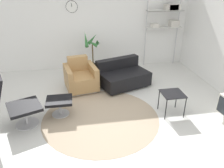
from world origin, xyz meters
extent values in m
plane|color=silver|center=(0.00, 0.00, 0.00)|extent=(12.00, 12.00, 0.00)
cube|color=white|center=(0.00, 2.71, 1.40)|extent=(12.00, 0.06, 2.80)
cylinder|color=black|center=(-0.57, 2.67, 1.86)|extent=(0.33, 0.01, 0.33)
cylinder|color=white|center=(-0.57, 2.67, 1.86)|extent=(0.31, 0.02, 0.31)
cube|color=black|center=(-0.57, 2.66, 1.91)|extent=(0.01, 0.01, 0.09)
cylinder|color=tan|center=(-0.12, -0.24, 0.00)|extent=(2.37, 2.37, 0.01)
cylinder|color=#BCBCC1|center=(-1.57, -0.23, 0.01)|extent=(0.57, 0.57, 0.02)
cylinder|color=#BCBCC1|center=(-1.57, -0.23, 0.19)|extent=(0.06, 0.06, 0.33)
cube|color=black|center=(-1.57, -0.23, 0.39)|extent=(0.75, 0.76, 0.06)
cylinder|color=#BCBCC1|center=(-0.94, 0.02, 0.01)|extent=(0.36, 0.36, 0.02)
cylinder|color=#BCBCC1|center=(-0.94, 0.02, 0.16)|extent=(0.05, 0.05, 0.28)
cube|color=black|center=(-0.94, 0.02, 0.33)|extent=(0.52, 0.44, 0.06)
cube|color=silver|center=(-0.46, 1.13, 0.03)|extent=(0.73, 0.77, 0.06)
cube|color=#AD8451|center=(-0.46, 1.13, 0.24)|extent=(0.65, 0.89, 0.35)
cube|color=#AD8451|center=(-0.52, 1.44, 0.60)|extent=(0.53, 0.27, 0.38)
cube|color=#AD8451|center=(-0.15, 1.19, 0.34)|extent=(0.27, 0.82, 0.56)
cube|color=#AD8451|center=(-0.77, 1.07, 0.34)|extent=(0.27, 0.82, 0.56)
cube|color=black|center=(0.65, 1.15, 0.03)|extent=(1.27, 1.04, 0.05)
cube|color=black|center=(0.65, 1.15, 0.22)|extent=(1.43, 1.20, 0.35)
cube|color=black|center=(0.54, 1.45, 0.54)|extent=(1.22, 0.60, 0.28)
cube|color=black|center=(1.35, -0.32, 0.47)|extent=(0.44, 0.44, 0.02)
cylinder|color=black|center=(1.15, -0.52, 0.23)|extent=(0.02, 0.02, 0.46)
cylinder|color=black|center=(1.55, -0.52, 0.23)|extent=(0.02, 0.02, 0.46)
cylinder|color=black|center=(1.15, -0.12, 0.23)|extent=(0.02, 0.02, 0.46)
cylinder|color=black|center=(1.55, -0.12, 0.23)|extent=(0.02, 0.02, 0.46)
cylinder|color=silver|center=(-0.06, 2.15, 0.15)|extent=(0.25, 0.25, 0.29)
cylinder|color=#382819|center=(-0.06, 2.15, 0.28)|extent=(0.23, 0.23, 0.02)
cylinder|color=brown|center=(-0.06, 2.15, 0.59)|extent=(0.04, 0.04, 0.58)
cone|color=#2D6B33|center=(0.08, 2.13, 0.96)|extent=(0.14, 0.35, 0.25)
cone|color=#2D6B33|center=(-0.05, 2.26, 1.01)|extent=(0.31, 0.14, 0.33)
cone|color=#2D6B33|center=(-0.24, 2.14, 1.05)|extent=(0.12, 0.43, 0.41)
cone|color=#2D6B33|center=(-0.08, 2.02, 0.96)|extent=(0.33, 0.14, 0.25)
cylinder|color=#BCBCC1|center=(1.64, 2.55, 1.00)|extent=(0.03, 0.03, 2.00)
cylinder|color=#BCBCC1|center=(2.66, 2.55, 1.00)|extent=(0.03, 0.03, 2.00)
cube|color=silver|center=(2.15, 2.43, 1.25)|extent=(1.09, 0.28, 0.02)
cube|color=silver|center=(2.15, 2.43, 1.72)|extent=(1.09, 0.28, 0.02)
cube|color=silver|center=(2.15, 2.43, 1.74)|extent=(1.09, 0.28, 0.02)
cube|color=beige|center=(1.87, 2.42, 1.31)|extent=(0.20, 0.24, 0.11)
cube|color=silver|center=(2.41, 2.42, 1.82)|extent=(0.35, 0.24, 0.17)
cube|color=#B7B2A8|center=(2.32, 2.42, 1.83)|extent=(0.38, 0.24, 0.15)
cube|color=beige|center=(2.47, 2.42, 1.35)|extent=(0.27, 0.24, 0.19)
camera|label=1|loc=(-0.51, -3.97, 2.56)|focal=35.00mm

